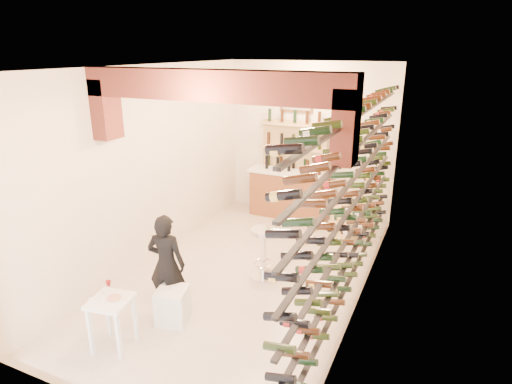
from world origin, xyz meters
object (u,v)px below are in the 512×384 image
person (167,264)px  chrome_barstool (264,250)px  white_stool (173,305)px  crate_lower (345,229)px  back_counter (289,192)px  wine_rack (350,196)px  tasting_table (111,308)px

person → chrome_barstool: size_ratio=1.72×
white_stool → crate_lower: size_ratio=0.92×
white_stool → chrome_barstool: 1.69m
white_stool → back_counter: bearing=89.1°
chrome_barstool → crate_lower: size_ratio=1.57×
chrome_barstool → wine_rack: bearing=-1.8°
chrome_barstool → white_stool: bearing=-111.5°
wine_rack → white_stool: size_ratio=11.88×
tasting_table → person: size_ratio=0.57×
back_counter → chrome_barstool: (0.55, -2.61, -0.06)m
white_stool → crate_lower: 3.86m
chrome_barstool → person: bearing=-120.6°
white_stool → crate_lower: (1.42, 3.58, -0.08)m
tasting_table → crate_lower: bearing=57.9°
tasting_table → crate_lower: 4.66m
back_counter → white_stool: size_ratio=3.54×
person → crate_lower: person is taller
wine_rack → tasting_table: size_ratio=7.09×
tasting_table → white_stool: (0.34, 0.72, -0.30)m
white_stool → person: person is taller
chrome_barstool → tasting_table: bearing=-112.7°
wine_rack → white_stool: (-1.90, -1.52, -1.31)m
back_counter → tasting_table: size_ratio=2.11×
wine_rack → person: (-2.10, -1.33, -0.84)m
tasting_table → crate_lower: tasting_table is taller
crate_lower → person: bearing=-115.5°
back_counter → crate_lower: (1.35, -0.58, -0.38)m
wine_rack → back_counter: wine_rack is taller
wine_rack → tasting_table: bearing=-135.0°
chrome_barstool → crate_lower: 2.20m
tasting_table → chrome_barstool: size_ratio=0.98×
tasting_table → person: bearing=71.3°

